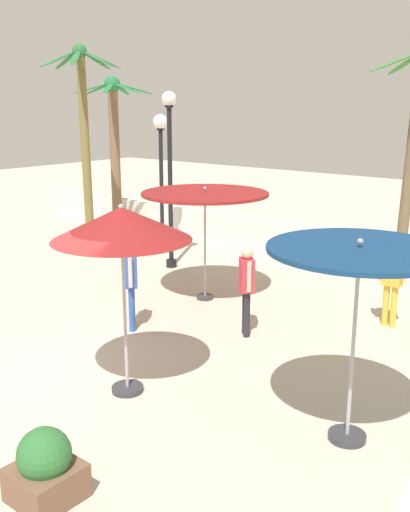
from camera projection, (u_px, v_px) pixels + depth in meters
name	position (u px, v px, depth m)	size (l,w,h in m)	color
ground_plane	(73.00, 384.00, 9.16)	(56.00, 56.00, 0.00)	beige
boundary_wall	(345.00, 246.00, 16.07)	(25.20, 0.30, 0.88)	silver
patio_umbrella_1	(205.00, 197.00, 12.56)	(2.73, 2.73, 2.52)	#333338
patio_umbrella_4	(122.00, 225.00, 8.28)	(2.01, 2.01, 2.88)	#333338
patio_umbrella_5	(359.00, 263.00, 7.05)	(2.24, 2.24, 2.69)	#333338
palm_tree_0	(114.00, 135.00, 19.92)	(2.83, 2.70, 5.12)	brown
palm_tree_2	(84.00, 122.00, 16.98)	(2.31, 2.31, 5.86)	brown
lamp_post_0	(170.00, 161.00, 14.99)	(0.38, 0.38, 4.54)	black
lamp_post_1	(161.00, 158.00, 17.29)	(0.43, 0.43, 3.94)	black
guest_0	(131.00, 277.00, 11.09)	(0.42, 0.42, 1.73)	#3359B2
guest_1	(247.00, 282.00, 10.82)	(0.43, 0.42, 1.73)	#26262D
guest_2	(392.00, 277.00, 11.30)	(0.56, 0.26, 1.66)	gold
planter	(45.00, 468.00, 6.41)	(0.70, 0.70, 0.85)	brown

